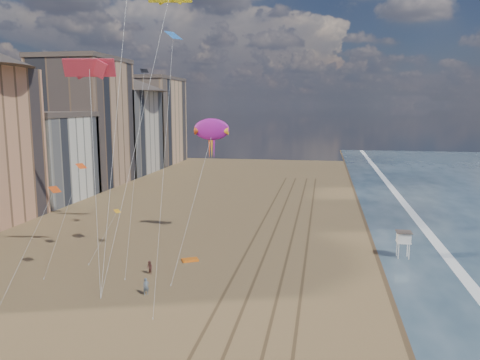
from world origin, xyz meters
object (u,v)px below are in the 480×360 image
lifeguard_stand (404,238)px  kite_flyer_a (146,286)px  show_kite (212,130)px  kite_flyer_b (150,268)px  grounded_kite (190,260)px

lifeguard_stand → kite_flyer_a: (-26.35, -16.10, -1.68)m
lifeguard_stand → show_kite: bearing=171.2°
kite_flyer_b → lifeguard_stand: bearing=54.7°
grounded_kite → kite_flyer_b: 5.97m
lifeguard_stand → show_kite: 27.77m
lifeguard_stand → grounded_kite: size_ratio=1.71×
grounded_kite → show_kite: show_kite is taller
grounded_kite → kite_flyer_b: size_ratio=1.27×
kite_flyer_a → show_kite: bearing=44.7°
lifeguard_stand → show_kite: show_kite is taller
kite_flyer_a → kite_flyer_b: (-1.71, 5.38, -0.09)m
show_kite → kite_flyer_b: show_kite is taller
grounded_kite → kite_flyer_b: bearing=-149.3°
grounded_kite → show_kite: bearing=59.0°
kite_flyer_a → grounded_kite: bearing=42.6°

